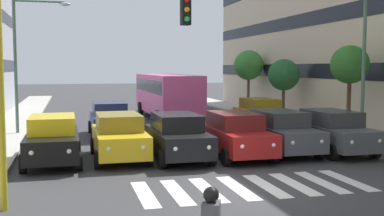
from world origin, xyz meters
TOP-DOWN VIEW (x-y plane):
  - ground_plane at (0.00, 0.00)m, footprint 180.00×180.00m
  - building_left_block_0 at (-14.93, -17.35)m, footprint 10.66×28.35m
  - crosswalk_markings at (0.00, 0.00)m, footprint 6.75×2.80m
  - car_0 at (-5.25, -4.32)m, footprint 2.02×4.44m
  - car_1 at (-3.14, -4.74)m, footprint 2.02×4.44m
  - car_2 at (-1.11, -4.44)m, footprint 2.02×4.44m
  - car_3 at (1.18, -4.58)m, footprint 2.02×4.44m
  - car_4 at (3.31, -5.10)m, footprint 2.02×4.44m
  - car_5 at (5.72, -5.00)m, footprint 2.02×4.44m
  - car_row2_0 at (3.15, -11.35)m, footprint 2.02×4.44m
  - car_row2_1 at (-5.29, -11.82)m, footprint 2.02×4.44m
  - bus_behind_traffic at (-1.11, -17.82)m, footprint 2.78×10.50m
  - traffic_light_gantry at (5.31, 0.59)m, footprint 4.77×0.36m
  - street_lamp_left at (-7.21, -5.90)m, footprint 2.90×0.28m
  - street_lamp_right at (7.23, -12.66)m, footprint 2.82×0.28m
  - street_tree_1 at (-8.12, -7.62)m, footprint 1.88×1.88m
  - street_tree_2 at (-8.18, -14.99)m, footprint 2.02×2.02m
  - street_tree_3 at (-8.40, -21.63)m, footprint 2.30×2.30m

SIDE VIEW (x-z plane):
  - ground_plane at x=0.00m, z-range 0.00..0.00m
  - crosswalk_markings at x=0.00m, z-range 0.00..0.01m
  - car_0 at x=-5.25m, z-range 0.03..1.75m
  - car_1 at x=-3.14m, z-range 0.03..1.75m
  - car_2 at x=-1.11m, z-range 0.03..1.75m
  - car_3 at x=1.18m, z-range 0.03..1.75m
  - car_4 at x=3.31m, z-range 0.03..1.75m
  - car_5 at x=5.72m, z-range 0.03..1.75m
  - car_row2_0 at x=3.15m, z-range 0.03..1.75m
  - car_row2_1 at x=-5.29m, z-range 0.03..1.75m
  - bus_behind_traffic at x=-1.11m, z-range 0.36..3.36m
  - street_tree_2 at x=-8.18m, z-range 1.05..4.92m
  - street_tree_1 at x=-8.12m, z-range 1.38..5.78m
  - street_tree_3 at x=-8.40m, z-range 1.31..5.96m
  - traffic_light_gantry at x=5.31m, z-range 0.98..6.48m
  - street_lamp_left at x=-7.21m, z-range 0.93..7.72m
  - street_lamp_right at x=7.23m, z-range 0.93..7.73m
  - building_left_block_0 at x=-14.93m, z-range 0.00..16.28m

